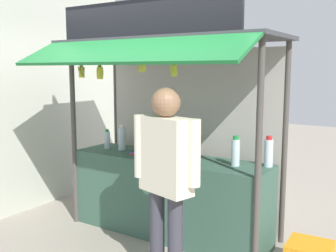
% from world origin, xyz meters
% --- Properties ---
extents(ground_plane, '(20.00, 20.00, 0.00)m').
position_xyz_m(ground_plane, '(0.00, 0.00, 0.00)').
color(ground_plane, '#9E9384').
extents(stall_counter, '(2.31, 0.60, 0.89)m').
position_xyz_m(stall_counter, '(0.00, 0.00, 0.45)').
color(stall_counter, '#385B4C').
rests_on(stall_counter, ground).
extents(stall_structure, '(2.51, 1.52, 2.54)m').
position_xyz_m(stall_structure, '(0.00, 0.13, 1.54)').
color(stall_structure, '#4C4742').
rests_on(stall_structure, ground).
extents(water_bottle_far_right, '(0.07, 0.07, 0.24)m').
position_xyz_m(water_bottle_far_right, '(-0.89, 0.00, 1.01)').
color(water_bottle_far_right, silver).
rests_on(water_bottle_far_right, stall_counter).
extents(water_bottle_front_left, '(0.09, 0.09, 0.31)m').
position_xyz_m(water_bottle_front_left, '(-0.68, 0.03, 1.04)').
color(water_bottle_front_left, silver).
rests_on(water_bottle_front_left, stall_counter).
extents(water_bottle_right, '(0.09, 0.09, 0.31)m').
position_xyz_m(water_bottle_right, '(1.08, 0.18, 1.04)').
color(water_bottle_right, silver).
rests_on(water_bottle_right, stall_counter).
extents(water_bottle_mid_right, '(0.09, 0.09, 0.31)m').
position_xyz_m(water_bottle_mid_right, '(0.79, 0.04, 1.04)').
color(water_bottle_mid_right, silver).
rests_on(water_bottle_mid_right, stall_counter).
extents(magazine_stack_front_right, '(0.24, 0.30, 0.06)m').
position_xyz_m(magazine_stack_front_right, '(0.24, -0.15, 0.92)').
color(magazine_stack_front_right, green).
rests_on(magazine_stack_front_right, stall_counter).
extents(magazine_stack_back_right, '(0.22, 0.28, 0.04)m').
position_xyz_m(magazine_stack_back_right, '(-0.32, -0.05, 0.91)').
color(magazine_stack_back_right, green).
rests_on(magazine_stack_back_right, stall_counter).
extents(banana_bunch_inner_right, '(0.10, 0.10, 0.30)m').
position_xyz_m(banana_bunch_inner_right, '(-0.62, -0.40, 1.83)').
color(banana_bunch_inner_right, '#332D23').
extents(banana_bunch_inner_left, '(0.09, 0.08, 0.22)m').
position_xyz_m(banana_bunch_inner_left, '(-0.05, -0.40, 1.90)').
color(banana_bunch_inner_left, '#332D23').
extents(banana_bunch_leftmost, '(0.08, 0.08, 0.26)m').
position_xyz_m(banana_bunch_leftmost, '(0.33, -0.40, 1.86)').
color(banana_bunch_leftmost, '#332D23').
extents(banana_bunch_rightmost, '(0.08, 0.09, 0.29)m').
position_xyz_m(banana_bunch_rightmost, '(-0.89, -0.40, 1.84)').
color(banana_bunch_rightmost, '#332D23').
extents(vendor_person, '(0.65, 0.33, 1.72)m').
position_xyz_m(vendor_person, '(0.55, -0.89, 1.03)').
color(vendor_person, '#383842').
rests_on(vendor_person, ground).
extents(neighbour_wall, '(0.20, 2.40, 3.37)m').
position_xyz_m(neighbour_wall, '(-2.10, 0.30, 1.68)').
color(neighbour_wall, beige).
rests_on(neighbour_wall, ground).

